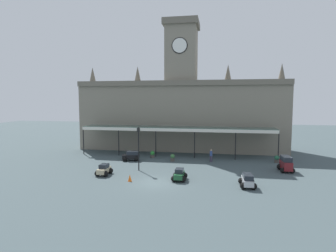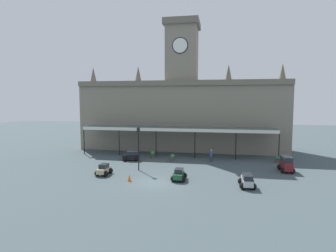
{
  "view_description": "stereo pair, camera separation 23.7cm",
  "coord_description": "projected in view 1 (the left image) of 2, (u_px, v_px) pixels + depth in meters",
  "views": [
    {
      "loc": [
        5.91,
        -26.15,
        8.17
      ],
      "look_at": [
        0.0,
        6.77,
        5.0
      ],
      "focal_mm": 29.74,
      "sensor_mm": 36.0,
      "label": 1
    },
    {
      "loc": [
        6.15,
        -26.11,
        8.17
      ],
      "look_at": [
        0.0,
        6.77,
        5.0
      ],
      "focal_mm": 29.74,
      "sensor_mm": 36.0,
      "label": 2
    }
  ],
  "objects": [
    {
      "name": "planter_by_canopy",
      "position": [
        152.0,
        154.0,
        39.19
      ],
      "size": [
        0.6,
        0.6,
        0.96
      ],
      "color": "#47423D",
      "rests_on": "ground"
    },
    {
      "name": "entrance_canopy",
      "position": [
        176.0,
        128.0,
        40.36
      ],
      "size": [
        27.98,
        3.26,
        4.21
      ],
      "color": "#38564C",
      "rests_on": "ground"
    },
    {
      "name": "ground_plane",
      "position": [
        156.0,
        183.0,
        27.44
      ],
      "size": [
        140.0,
        140.0,
        0.0
      ],
      "primitive_type": "plane",
      "color": "#3D4B4F"
    },
    {
      "name": "car_black_estate",
      "position": [
        131.0,
        157.0,
        37.3
      ],
      "size": [
        2.4,
        1.9,
        1.27
      ],
      "color": "black",
      "rests_on": "ground"
    },
    {
      "name": "station_building",
      "position": [
        181.0,
        110.0,
        45.61
      ],
      "size": [
        32.84,
        6.74,
        20.64
      ],
      "color": "gray",
      "rests_on": "ground"
    },
    {
      "name": "victorian_lamppost",
      "position": [
        139.0,
        144.0,
        31.91
      ],
      "size": [
        0.3,
        0.3,
        5.09
      ],
      "color": "black",
      "rests_on": "ground"
    },
    {
      "name": "car_maroon_van",
      "position": [
        286.0,
        164.0,
        31.69
      ],
      "size": [
        1.63,
        2.42,
        1.77
      ],
      "color": "maroon",
      "rests_on": "ground"
    },
    {
      "name": "planter_forecourt_centre",
      "position": [
        173.0,
        158.0,
        37.0
      ],
      "size": [
        0.6,
        0.6,
        0.96
      ],
      "color": "#47423D",
      "rests_on": "ground"
    },
    {
      "name": "planter_near_kerb",
      "position": [
        277.0,
        159.0,
        36.07
      ],
      "size": [
        0.6,
        0.6,
        0.96
      ],
      "color": "#47423D",
      "rests_on": "ground"
    },
    {
      "name": "traffic_cone",
      "position": [
        130.0,
        178.0,
        27.89
      ],
      "size": [
        0.4,
        0.4,
        0.69
      ],
      "primitive_type": "cone",
      "color": "orange",
      "rests_on": "ground"
    },
    {
      "name": "pedestrian_crossing_forecourt",
      "position": [
        211.0,
        155.0,
        36.54
      ],
      "size": [
        0.36,
        0.34,
        1.67
      ],
      "color": "#3F384C",
      "rests_on": "ground"
    },
    {
      "name": "car_beige_sedan",
      "position": [
        104.0,
        170.0,
        30.24
      ],
      "size": [
        1.53,
        2.06,
        1.19
      ],
      "color": "tan",
      "rests_on": "ground"
    },
    {
      "name": "car_green_sedan",
      "position": [
        179.0,
        175.0,
        28.26
      ],
      "size": [
        1.53,
        2.05,
        1.19
      ],
      "color": "#1E512D",
      "rests_on": "ground"
    },
    {
      "name": "car_silver_estate",
      "position": [
        247.0,
        181.0,
        26.03
      ],
      "size": [
        1.59,
        2.28,
        1.27
      ],
      "color": "#B2B5BA",
      "rests_on": "ground"
    }
  ]
}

